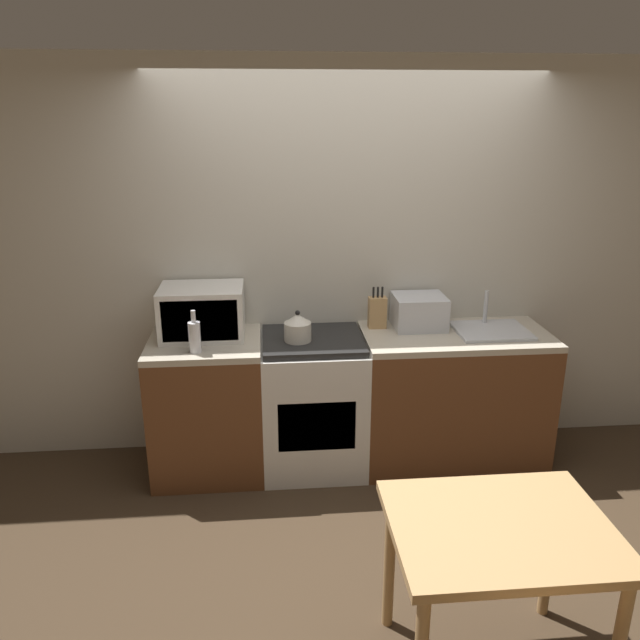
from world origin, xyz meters
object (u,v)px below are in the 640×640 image
at_px(toaster_oven, 419,312).
at_px(dining_table, 499,546).
at_px(stove_range, 313,402).
at_px(bottle, 195,336).
at_px(kettle, 298,328).
at_px(microwave, 202,312).

distance_m(toaster_oven, dining_table, 1.89).
xyz_separation_m(stove_range, toaster_oven, (0.71, 0.14, 0.56)).
xyz_separation_m(bottle, toaster_oven, (1.43, 0.33, 0.01)).
xyz_separation_m(kettle, bottle, (-0.62, -0.14, 0.02)).
xyz_separation_m(stove_range, microwave, (-0.69, 0.10, 0.61)).
relative_size(stove_range, toaster_oven, 2.69).
height_order(stove_range, toaster_oven, toaster_oven).
bearing_deg(microwave, dining_table, -54.35).
xyz_separation_m(bottle, dining_table, (1.32, -1.52, -0.37)).
height_order(stove_range, bottle, bottle).
relative_size(toaster_oven, dining_table, 0.39).
height_order(microwave, bottle, microwave).
bearing_deg(dining_table, microwave, 125.65).
bearing_deg(bottle, toaster_oven, 12.93).
bearing_deg(bottle, kettle, 13.07).
bearing_deg(kettle, toaster_oven, 12.82).
distance_m(stove_range, bottle, 0.92).
bearing_deg(microwave, toaster_oven, 1.78).
bearing_deg(bottle, dining_table, -49.08).
distance_m(microwave, dining_table, 2.26).
bearing_deg(stove_range, bottle, -165.31).
height_order(toaster_oven, dining_table, toaster_oven).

